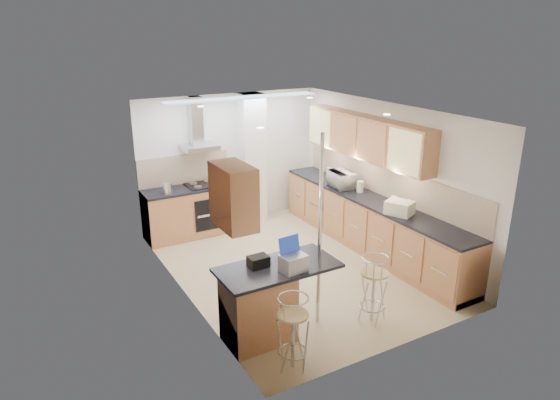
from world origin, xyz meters
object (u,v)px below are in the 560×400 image
bar_stool_near (293,333)px  bar_stool_end (373,289)px  bread_bin (400,208)px  laptop (293,263)px  microwave (342,179)px

bar_stool_near → bar_stool_end: 1.43m
bar_stool_near → bar_stool_end: bar_stool_end is taller
bar_stool_near → bread_bin: (2.70, 1.31, 0.57)m
bar_stool_near → laptop: bearing=68.7°
bar_stool_near → bread_bin: bread_bin is taller
bread_bin → bar_stool_near: bearing=-177.5°
microwave → bar_stool_near: microwave is taller
microwave → bread_bin: microwave is taller
microwave → laptop: bearing=141.0°
bar_stool_end → laptop: bearing=127.2°
microwave → bread_bin: (-0.03, -1.55, -0.04)m
microwave → laptop: (-2.46, -2.41, -0.02)m
laptop → bar_stool_end: laptop is taller
microwave → bar_stool_end: size_ratio=0.57×
bar_stool_near → bar_stool_end: size_ratio=0.98×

